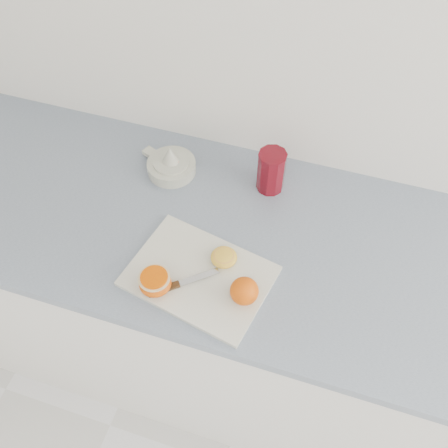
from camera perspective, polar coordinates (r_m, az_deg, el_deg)
name	(u,v)px	position (r m, az deg, el deg)	size (l,w,h in m)	color
counter	(226,309)	(1.67, 0.22, -9.71)	(2.46, 0.64, 0.89)	white
cutting_board	(199,276)	(1.20, -2.85, -5.95)	(0.33, 0.24, 0.01)	beige
whole_orange	(244,291)	(1.14, 2.33, -7.67)	(0.07, 0.07, 0.07)	orange
half_orange	(155,282)	(1.17, -7.88, -6.60)	(0.08, 0.08, 0.05)	orange
squeezed_shell	(224,257)	(1.21, -0.02, -3.81)	(0.06, 0.06, 0.03)	gold
paring_knife	(170,287)	(1.18, -6.16, -7.16)	(0.14, 0.12, 0.01)	#442411
citrus_juicer	(171,165)	(1.41, -6.08, 6.77)	(0.17, 0.14, 0.09)	beige
red_tumbler	(271,172)	(1.34, 5.40, 5.90)	(0.08, 0.08, 0.13)	maroon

